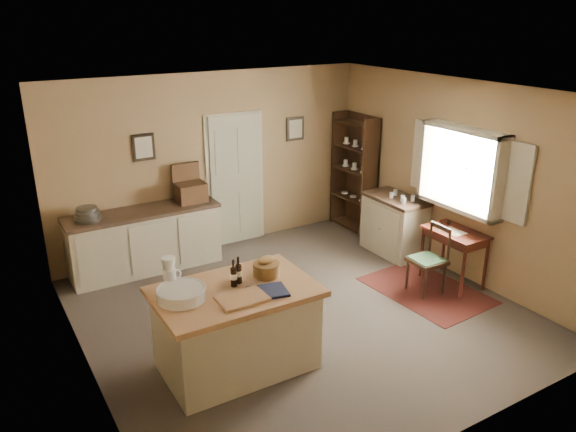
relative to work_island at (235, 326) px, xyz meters
name	(u,v)px	position (x,y,z in m)	size (l,w,h in m)	color
ground	(301,313)	(1.17, 0.59, -0.48)	(5.00, 5.00, 0.00)	brown
wall_back	(213,163)	(1.17, 3.09, 0.87)	(5.00, 0.10, 2.70)	#9C7C56
wall_front	(469,301)	(1.17, -1.91, 0.87)	(5.00, 0.10, 2.70)	#9C7C56
wall_left	(77,257)	(-1.33, 0.59, 0.87)	(0.10, 5.00, 2.70)	#9C7C56
wall_right	(455,179)	(3.67, 0.59, 0.87)	(0.10, 5.00, 2.70)	#9C7C56
ceiling	(303,92)	(1.17, 0.59, 2.22)	(5.00, 5.00, 0.00)	silver
door	(236,178)	(1.52, 3.06, 0.57)	(0.97, 0.06, 2.11)	#AEAE91
framed_prints	(225,137)	(1.37, 3.07, 1.24)	(2.82, 0.02, 0.38)	black
window	(464,169)	(3.59, 0.39, 1.07)	(0.25, 1.99, 1.12)	#B9B196
work_island	(235,326)	(0.00, 0.00, 0.00)	(1.62, 1.06, 1.20)	#B9B196
sideboard	(145,238)	(-0.05, 2.79, 0.00)	(2.14, 0.61, 1.18)	#B9B196
rug	(426,290)	(2.92, 0.21, -0.48)	(1.10, 1.60, 0.01)	#561815
writing_desk	(455,238)	(3.37, 0.21, 0.18)	(0.50, 0.82, 0.82)	#34110B
desk_chair	(427,261)	(2.88, 0.21, -0.03)	(0.42, 0.42, 0.89)	black
right_cabinet	(394,225)	(3.37, 1.41, -0.02)	(0.56, 1.00, 0.99)	#B9B196
shelving_unit	(356,173)	(3.52, 2.59, 0.49)	(0.33, 0.87, 1.94)	black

